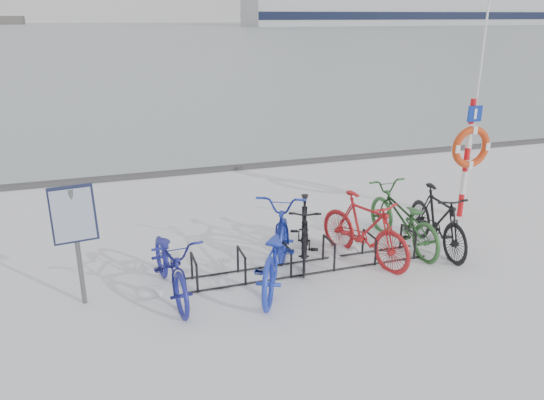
# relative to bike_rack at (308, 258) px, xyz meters

# --- Properties ---
(ground) EXTENTS (900.00, 900.00, 0.00)m
(ground) POSITION_rel_bike_rack_xyz_m (0.00, 0.00, -0.18)
(ground) COLOR white
(ground) RESTS_ON ground
(ice_sheet) EXTENTS (400.00, 298.00, 0.02)m
(ice_sheet) POSITION_rel_bike_rack_xyz_m (0.00, 155.00, -0.17)
(ice_sheet) COLOR #9EAAB2
(ice_sheet) RESTS_ON ground
(quay_edge) EXTENTS (400.00, 0.25, 0.10)m
(quay_edge) POSITION_rel_bike_rack_xyz_m (0.00, 5.90, -0.13)
(quay_edge) COLOR #3F3F42
(quay_edge) RESTS_ON ground
(bike_rack) EXTENTS (4.00, 0.48, 0.46)m
(bike_rack) POSITION_rel_bike_rack_xyz_m (0.00, 0.00, 0.00)
(bike_rack) COLOR black
(bike_rack) RESTS_ON ground
(info_board) EXTENTS (0.59, 0.29, 1.71)m
(info_board) POSITION_rel_bike_rack_xyz_m (-3.36, -0.04, 1.05)
(info_board) COLOR #595B5E
(info_board) RESTS_ON ground
(lifebuoy_station) EXTENTS (0.82, 0.23, 4.24)m
(lifebuoy_station) POSITION_rel_bike_rack_xyz_m (3.77, 1.16, 1.24)
(lifebuoy_station) COLOR red
(lifebuoy_station) RESTS_ON ground
(bike_0) EXTENTS (0.85, 2.00, 1.02)m
(bike_0) POSITION_rel_bike_rack_xyz_m (-2.15, -0.12, 0.33)
(bike_0) COLOR navy
(bike_0) RESTS_ON ground
(bike_1) EXTENTS (1.71, 2.36, 1.18)m
(bike_1) POSITION_rel_bike_rack_xyz_m (-0.63, -0.25, 0.41)
(bike_1) COLOR #1F35B7
(bike_1) RESTS_ON ground
(bike_2) EXTENTS (1.10, 1.82, 1.06)m
(bike_2) POSITION_rel_bike_rack_xyz_m (0.07, 0.34, 0.35)
(bike_2) COLOR black
(bike_2) RESTS_ON ground
(bike_3) EXTENTS (1.15, 1.96, 1.14)m
(bike_3) POSITION_rel_bike_rack_xyz_m (0.99, 0.04, 0.39)
(bike_3) COLOR #B11D20
(bike_3) RESTS_ON ground
(bike_4) EXTENTS (0.81, 2.09, 1.08)m
(bike_4) POSITION_rel_bike_rack_xyz_m (1.88, 0.35, 0.36)
(bike_4) COLOR #2B5D2B
(bike_4) RESTS_ON ground
(bike_5) EXTENTS (0.65, 1.88, 1.11)m
(bike_5) POSITION_rel_bike_rack_xyz_m (2.37, 0.04, 0.37)
(bike_5) COLOR black
(bike_5) RESTS_ON ground
(snow_drifts) EXTENTS (5.60, 0.91, 0.17)m
(snow_drifts) POSITION_rel_bike_rack_xyz_m (0.62, 0.32, -0.18)
(snow_drifts) COLOR white
(snow_drifts) RESTS_ON ground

